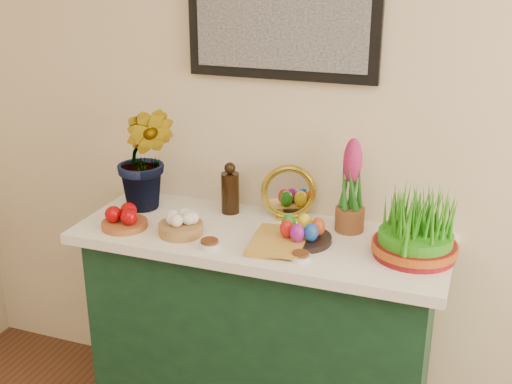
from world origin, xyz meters
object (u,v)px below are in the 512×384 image
mirror (289,193)px  wheatgrass_sabzeh (416,228)px  hyacinth_green (145,141)px  book (252,238)px  sideboard (260,338)px

mirror → wheatgrass_sabzeh: 0.54m
hyacinth_green → wheatgrass_sabzeh: size_ratio=1.95×
mirror → wheatgrass_sabzeh: size_ratio=0.75×
hyacinth_green → wheatgrass_sabzeh: bearing=-14.5°
book → wheatgrass_sabzeh: 0.58m
mirror → wheatgrass_sabzeh: wheatgrass_sabzeh is taller
sideboard → mirror: size_ratio=5.85×
sideboard → hyacinth_green: bearing=172.2°
sideboard → book: bearing=-88.8°
book → wheatgrass_sabzeh: bearing=3.4°
sideboard → wheatgrass_sabzeh: (0.57, -0.00, 0.57)m
mirror → book: bearing=-101.3°
hyacinth_green → mirror: 0.61m
mirror → book: mirror is taller
mirror → wheatgrass_sabzeh: bearing=-19.0°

